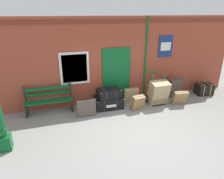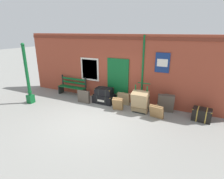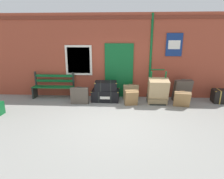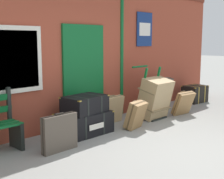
% 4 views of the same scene
% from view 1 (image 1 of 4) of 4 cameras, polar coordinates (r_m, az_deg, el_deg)
% --- Properties ---
extents(ground_plane, '(60.00, 60.00, 0.00)m').
position_cam_1_polar(ground_plane, '(6.09, 7.83, -12.11)').
color(ground_plane, gray).
extents(brick_facade, '(10.40, 0.35, 3.20)m').
position_cam_1_polar(brick_facade, '(7.70, 0.23, 8.28)').
color(brick_facade, '#9E422D').
rests_on(brick_facade, ground).
extents(platform_bench, '(1.60, 0.43, 1.01)m').
position_cam_1_polar(platform_bench, '(7.32, -17.43, -2.99)').
color(platform_bench, '#0F5B28').
rests_on(platform_bench, ground).
extents(steamer_trunk_base, '(1.02, 0.69, 0.43)m').
position_cam_1_polar(steamer_trunk_base, '(7.41, -1.02, -3.62)').
color(steamer_trunk_base, black).
rests_on(steamer_trunk_base, ground).
extents(steamer_trunk_middle, '(0.84, 0.60, 0.33)m').
position_cam_1_polar(steamer_trunk_middle, '(7.25, -0.93, -1.01)').
color(steamer_trunk_middle, black).
rests_on(steamer_trunk_middle, steamer_trunk_base).
extents(porters_trolley, '(0.71, 0.63, 1.19)m').
position_cam_1_polar(porters_trolley, '(7.98, 12.31, -1.78)').
color(porters_trolley, black).
rests_on(porters_trolley, ground).
extents(large_brown_trunk, '(0.70, 0.63, 0.96)m').
position_cam_1_polar(large_brown_trunk, '(7.76, 13.05, -0.85)').
color(large_brown_trunk, tan).
rests_on(large_brown_trunk, ground).
extents(suitcase_cream, '(0.64, 0.14, 0.64)m').
position_cam_1_polar(suitcase_cream, '(6.82, -7.30, -5.28)').
color(suitcase_cream, '#51473D').
rests_on(suitcase_cream, ground).
extents(suitcase_beige, '(0.73, 0.49, 0.83)m').
position_cam_1_polar(suitcase_beige, '(8.65, 17.18, 0.54)').
color(suitcase_beige, '#51473D').
rests_on(suitcase_beige, ground).
extents(suitcase_umber, '(0.57, 0.40, 0.58)m').
position_cam_1_polar(suitcase_umber, '(8.02, 18.72, -2.23)').
color(suitcase_umber, olive).
rests_on(suitcase_umber, ground).
extents(suitcase_charcoal, '(0.58, 0.23, 0.61)m').
position_cam_1_polar(suitcase_charcoal, '(7.81, 5.35, -1.70)').
color(suitcase_charcoal, tan).
rests_on(suitcase_charcoal, ground).
extents(suitcase_slate, '(0.49, 0.41, 0.58)m').
position_cam_1_polar(suitcase_slate, '(7.26, 7.29, -3.70)').
color(suitcase_slate, olive).
rests_on(suitcase_slate, ground).
extents(corner_trunk, '(0.73, 0.55, 0.49)m').
position_cam_1_polar(corner_trunk, '(9.45, 24.69, 0.16)').
color(corner_trunk, black).
rests_on(corner_trunk, ground).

